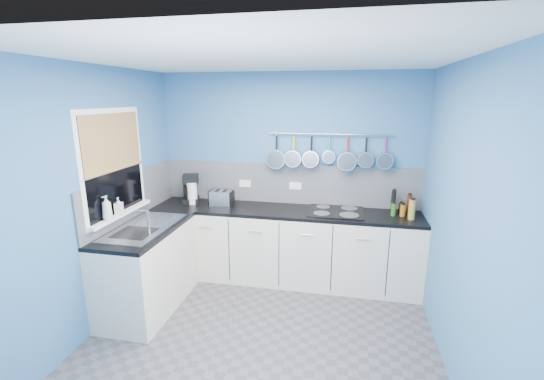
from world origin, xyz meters
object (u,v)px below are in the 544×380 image
(soap_bottle_b, at_px, (119,206))
(paper_towel, at_px, (192,193))
(soap_bottle_a, at_px, (107,208))
(toaster, at_px, (221,198))
(hob, at_px, (336,211))
(coffee_maker, at_px, (190,189))
(canister, at_px, (227,198))

(soap_bottle_b, xyz_separation_m, paper_towel, (0.37, 0.97, -0.10))
(soap_bottle_b, distance_m, paper_towel, 1.04)
(soap_bottle_a, distance_m, toaster, 1.41)
(soap_bottle_a, height_order, paper_towel, soap_bottle_a)
(hob, bearing_deg, paper_towel, -178.98)
(soap_bottle_b, height_order, paper_towel, soap_bottle_b)
(toaster, relative_size, hob, 0.43)
(paper_towel, xyz_separation_m, toaster, (0.37, 0.04, -0.05))
(soap_bottle_b, relative_size, hob, 0.27)
(coffee_maker, height_order, toaster, coffee_maker)
(soap_bottle_b, height_order, hob, soap_bottle_b)
(soap_bottle_a, bearing_deg, hob, 28.87)
(coffee_maker, bearing_deg, canister, -9.21)
(canister, bearing_deg, paper_towel, -162.21)
(coffee_maker, xyz_separation_m, canister, (0.45, 0.08, -0.12))
(paper_towel, xyz_separation_m, hob, (1.78, 0.03, -0.13))
(paper_towel, height_order, coffee_maker, coffee_maker)
(soap_bottle_a, bearing_deg, paper_towel, 72.32)
(soap_bottle_a, relative_size, soap_bottle_b, 1.39)
(soap_bottle_a, distance_m, canister, 1.51)
(paper_towel, height_order, toaster, paper_towel)
(hob, bearing_deg, toaster, 179.57)
(soap_bottle_b, distance_m, coffee_maker, 1.07)
(soap_bottle_b, bearing_deg, canister, 54.87)
(soap_bottle_a, height_order, soap_bottle_b, soap_bottle_a)
(soap_bottle_b, relative_size, toaster, 0.63)
(canister, bearing_deg, toaster, -112.96)
(coffee_maker, xyz_separation_m, hob, (1.82, -0.02, -0.17))
(toaster, height_order, canister, toaster)
(toaster, bearing_deg, canister, 61.97)
(canister, bearing_deg, hob, -4.12)
(paper_towel, xyz_separation_m, coffee_maker, (-0.04, 0.05, 0.04))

